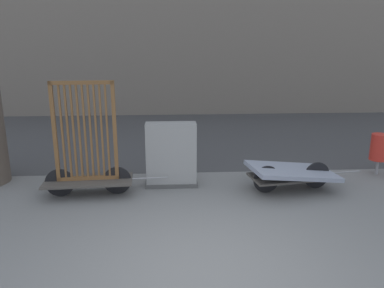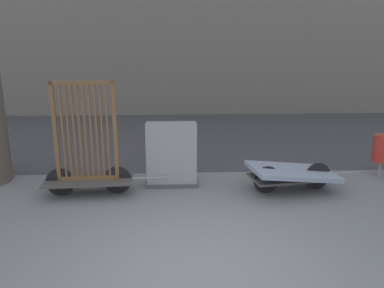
% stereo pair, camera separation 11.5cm
% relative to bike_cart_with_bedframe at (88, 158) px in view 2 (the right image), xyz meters
% --- Properties ---
extents(ground_plane, '(60.00, 60.00, 0.00)m').
position_rel_bike_cart_with_bedframe_xyz_m(ground_plane, '(2.02, -2.77, -0.74)').
color(ground_plane, slate).
extents(road_strip, '(56.00, 7.51, 0.01)m').
position_rel_bike_cart_with_bedframe_xyz_m(road_strip, '(2.02, 4.96, -0.73)').
color(road_strip, '#424244').
rests_on(road_strip, ground_plane).
extents(building_facade, '(48.00, 4.00, 9.41)m').
position_rel_bike_cart_with_bedframe_xyz_m(building_facade, '(2.02, 10.71, 3.97)').
color(building_facade, slate).
rests_on(building_facade, ground_plane).
extents(bike_cart_with_bedframe, '(2.40, 0.83, 2.23)m').
position_rel_bike_cart_with_bedframe_xyz_m(bike_cart_with_bedframe, '(0.00, 0.00, 0.00)').
color(bike_cart_with_bedframe, '#4C4742').
rests_on(bike_cart_with_bedframe, ground_plane).
extents(bike_cart_with_mattress, '(2.45, 1.25, 0.55)m').
position_rel_bike_cart_with_bedframe_xyz_m(bike_cart_with_mattress, '(4.04, 0.00, -0.37)').
color(bike_cart_with_mattress, '#4C4742').
rests_on(bike_cart_with_mattress, ground_plane).
extents(utility_cabinet, '(1.09, 0.42, 1.33)m').
position_rel_bike_cart_with_bedframe_xyz_m(utility_cabinet, '(1.61, 0.43, -0.11)').
color(utility_cabinet, '#4C4C4C').
rests_on(utility_cabinet, ground_plane).
extents(trash_bin, '(0.40, 0.40, 0.93)m').
position_rel_bike_cart_with_bedframe_xyz_m(trash_bin, '(6.30, 0.85, -0.11)').
color(trash_bin, gray).
rests_on(trash_bin, ground_plane).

